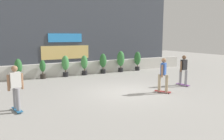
% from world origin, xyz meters
% --- Properties ---
extents(ground_plane, '(48.00, 48.00, 0.00)m').
position_xyz_m(ground_plane, '(0.00, 0.00, 0.00)').
color(ground_plane, '#9E9B96').
extents(planter_wall, '(18.00, 0.40, 0.90)m').
position_xyz_m(planter_wall, '(0.00, 6.00, 0.45)').
color(planter_wall, beige).
rests_on(planter_wall, ground).
extents(building_backdrop, '(20.00, 2.08, 6.50)m').
position_xyz_m(building_backdrop, '(-0.00, 10.00, 3.25)').
color(building_backdrop, '#424751').
rests_on(building_backdrop, ground).
extents(potted_plant_0, '(0.45, 0.45, 1.36)m').
position_xyz_m(potted_plant_0, '(-4.37, 5.55, 0.77)').
color(potted_plant_0, '#2D2823').
rests_on(potted_plant_0, ground).
extents(potted_plant_1, '(0.37, 0.37, 1.21)m').
position_xyz_m(potted_plant_1, '(-2.92, 5.55, 0.65)').
color(potted_plant_1, '#2D2823').
rests_on(potted_plant_1, ground).
extents(potted_plant_2, '(0.48, 0.48, 1.44)m').
position_xyz_m(potted_plant_2, '(-1.42, 5.55, 0.83)').
color(potted_plant_2, black).
rests_on(potted_plant_2, ground).
extents(potted_plant_3, '(0.46, 0.46, 1.40)m').
position_xyz_m(potted_plant_3, '(-0.05, 5.55, 0.80)').
color(potted_plant_3, black).
rests_on(potted_plant_3, ground).
extents(potted_plant_4, '(0.50, 0.50, 1.47)m').
position_xyz_m(potted_plant_4, '(1.42, 5.55, 0.85)').
color(potted_plant_4, black).
rests_on(potted_plant_4, ground).
extents(potted_plant_5, '(0.57, 0.57, 1.61)m').
position_xyz_m(potted_plant_5, '(2.93, 5.55, 0.94)').
color(potted_plant_5, black).
rests_on(potted_plant_5, ground).
extents(potted_plant_6, '(0.52, 0.52, 1.51)m').
position_xyz_m(potted_plant_6, '(4.48, 5.55, 0.88)').
color(potted_plant_6, black).
rests_on(potted_plant_6, ground).
extents(skater_foreground, '(0.56, 0.82, 1.70)m').
position_xyz_m(skater_foreground, '(3.54, -0.26, 0.94)').
color(skater_foreground, '#72338C').
rests_on(skater_foreground, ground).
extents(skater_mid_plaza, '(0.62, 0.77, 1.70)m').
position_xyz_m(skater_mid_plaza, '(1.49, -0.95, 0.94)').
color(skater_mid_plaza, maroon).
rests_on(skater_mid_plaza, ground).
extents(skater_far_left, '(0.55, 0.82, 1.70)m').
position_xyz_m(skater_far_left, '(-5.02, -0.52, 0.94)').
color(skater_far_left, '#266699').
rests_on(skater_far_left, ground).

